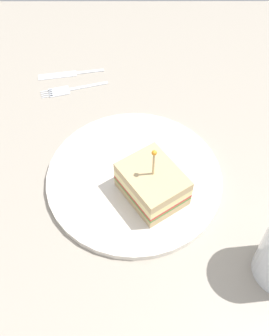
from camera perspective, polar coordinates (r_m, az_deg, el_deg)
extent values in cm
cube|color=#9E9384|center=(63.55, 0.00, -2.21)|extent=(96.98, 96.98, 2.00)
cylinder|color=silver|center=(62.31, 0.00, -1.40)|extent=(26.07, 26.07, 1.05)
cube|color=tan|center=(59.54, 2.44, -3.19)|extent=(10.77, 11.26, 1.41)
cube|color=#478438|center=(58.79, 2.47, -2.69)|extent=(10.77, 11.26, 0.40)
cube|color=red|center=(58.42, 2.48, -2.44)|extent=(10.77, 11.26, 0.50)
cube|color=#EFE093|center=(57.72, 2.51, -1.96)|extent=(10.77, 11.26, 1.23)
cube|color=tan|center=(56.65, 2.56, -1.19)|extent=(10.77, 11.26, 1.41)
cylinder|color=tan|center=(54.60, 2.66, 0.39)|extent=(0.30, 0.30, 5.10)
sphere|color=orange|center=(52.61, 2.76, 2.08)|extent=(0.70, 0.70, 0.70)
cube|color=silver|center=(77.01, -6.25, 11.09)|extent=(7.01, 2.48, 0.35)
cube|color=silver|center=(76.67, -10.22, 10.27)|extent=(4.06, 3.08, 0.35)
cube|color=silver|center=(77.21, -11.93, 10.27)|extent=(1.98, 0.71, 0.35)
cube|color=silver|center=(76.83, -11.88, 10.03)|extent=(1.98, 0.71, 0.35)
cube|color=silver|center=(76.46, -11.82, 9.79)|extent=(1.98, 0.71, 0.35)
cube|color=silver|center=(76.09, -11.77, 9.55)|extent=(1.98, 0.71, 0.35)
cube|color=silver|center=(79.98, -6.67, 12.91)|extent=(6.83, 1.77, 0.35)
cube|color=silver|center=(80.04, -10.45, 12.37)|extent=(7.15, 2.69, 0.24)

